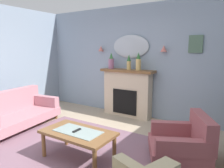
{
  "coord_description": "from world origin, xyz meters",
  "views": [
    {
      "loc": [
        2.04,
        -2.13,
        1.65
      ],
      "look_at": [
        -0.14,
        1.29,
        0.97
      ],
      "focal_mm": 33.44,
      "sensor_mm": 36.0,
      "label": 1
    }
  ],
  "objects_px": {
    "wall_sconce_right": "(164,49)",
    "tv_remote": "(77,131)",
    "floral_couch": "(15,112)",
    "fireplace": "(127,93)",
    "mantel_vase_centre": "(129,62)",
    "mantel_vase_left": "(138,62)",
    "mantel_vase_right": "(111,62)",
    "wall_sconce_left": "(101,49)",
    "framed_picture": "(196,44)",
    "wall_mirror": "(131,47)",
    "armchair_by_coffee_table": "(184,141)",
    "coffee_table": "(78,135)"
  },
  "relations": [
    {
      "from": "wall_mirror",
      "to": "coffee_table",
      "type": "distance_m",
      "value": 2.75
    },
    {
      "from": "wall_sconce_left",
      "to": "tv_remote",
      "type": "relative_size",
      "value": 0.88
    },
    {
      "from": "mantel_vase_left",
      "to": "wall_mirror",
      "type": "xyz_separation_m",
      "value": [
        -0.3,
        0.17,
        0.36
      ]
    },
    {
      "from": "fireplace",
      "to": "armchair_by_coffee_table",
      "type": "distance_m",
      "value": 2.27
    },
    {
      "from": "wall_sconce_left",
      "to": "tv_remote",
      "type": "xyz_separation_m",
      "value": [
        1.21,
        -2.34,
        -1.21
      ]
    },
    {
      "from": "wall_sconce_right",
      "to": "armchair_by_coffee_table",
      "type": "relative_size",
      "value": 0.13
    },
    {
      "from": "mantel_vase_centre",
      "to": "armchair_by_coffee_table",
      "type": "bearing_deg",
      "value": -40.02
    },
    {
      "from": "fireplace",
      "to": "mantel_vase_left",
      "type": "bearing_deg",
      "value": -5.39
    },
    {
      "from": "mantel_vase_centre",
      "to": "floral_couch",
      "type": "bearing_deg",
      "value": -132.04
    },
    {
      "from": "fireplace",
      "to": "floral_couch",
      "type": "relative_size",
      "value": 0.75
    },
    {
      "from": "tv_remote",
      "to": "armchair_by_coffee_table",
      "type": "bearing_deg",
      "value": 30.49
    },
    {
      "from": "wall_sconce_right",
      "to": "tv_remote",
      "type": "relative_size",
      "value": 0.88
    },
    {
      "from": "wall_sconce_left",
      "to": "floral_couch",
      "type": "xyz_separation_m",
      "value": [
        -0.82,
        -2.03,
        -1.34
      ]
    },
    {
      "from": "fireplace",
      "to": "wall_sconce_left",
      "type": "distance_m",
      "value": 1.38
    },
    {
      "from": "floral_couch",
      "to": "framed_picture",
      "type": "bearing_deg",
      "value": 33.39
    },
    {
      "from": "wall_sconce_left",
      "to": "mantel_vase_centre",
      "type": "bearing_deg",
      "value": -7.59
    },
    {
      "from": "wall_sconce_right",
      "to": "mantel_vase_right",
      "type": "bearing_deg",
      "value": -174.73
    },
    {
      "from": "tv_remote",
      "to": "armchair_by_coffee_table",
      "type": "height_order",
      "value": "armchair_by_coffee_table"
    },
    {
      "from": "mantel_vase_centre",
      "to": "armchair_by_coffee_table",
      "type": "distance_m",
      "value": 2.43
    },
    {
      "from": "fireplace",
      "to": "mantel_vase_centre",
      "type": "bearing_deg",
      "value": -29.53
    },
    {
      "from": "coffee_table",
      "to": "tv_remote",
      "type": "xyz_separation_m",
      "value": [
        -0.02,
        -0.01,
        0.07
      ]
    },
    {
      "from": "wall_mirror",
      "to": "coffee_table",
      "type": "bearing_deg",
      "value": -80.97
    },
    {
      "from": "wall_sconce_right",
      "to": "framed_picture",
      "type": "height_order",
      "value": "framed_picture"
    },
    {
      "from": "fireplace",
      "to": "mantel_vase_centre",
      "type": "relative_size",
      "value": 3.73
    },
    {
      "from": "wall_mirror",
      "to": "framed_picture",
      "type": "relative_size",
      "value": 2.67
    },
    {
      "from": "mantel_vase_centre",
      "to": "wall_sconce_right",
      "type": "relative_size",
      "value": 2.61
    },
    {
      "from": "coffee_table",
      "to": "tv_remote",
      "type": "relative_size",
      "value": 6.88
    },
    {
      "from": "wall_sconce_right",
      "to": "tv_remote",
      "type": "bearing_deg",
      "value": -101.77
    },
    {
      "from": "wall_sconce_left",
      "to": "framed_picture",
      "type": "bearing_deg",
      "value": 1.46
    },
    {
      "from": "framed_picture",
      "to": "fireplace",
      "type": "bearing_deg",
      "value": -174.23
    },
    {
      "from": "framed_picture",
      "to": "floral_couch",
      "type": "xyz_separation_m",
      "value": [
        -3.17,
        -2.09,
        -1.43
      ]
    },
    {
      "from": "mantel_vase_left",
      "to": "tv_remote",
      "type": "height_order",
      "value": "mantel_vase_left"
    },
    {
      "from": "fireplace",
      "to": "wall_sconce_right",
      "type": "bearing_deg",
      "value": 6.16
    },
    {
      "from": "wall_sconce_right",
      "to": "floral_couch",
      "type": "bearing_deg",
      "value": -141.16
    },
    {
      "from": "wall_sconce_right",
      "to": "framed_picture",
      "type": "xyz_separation_m",
      "value": [
        0.65,
        0.06,
        0.09
      ]
    },
    {
      "from": "floral_couch",
      "to": "mantel_vase_left",
      "type": "bearing_deg",
      "value": 44.09
    },
    {
      "from": "mantel_vase_right",
      "to": "wall_sconce_left",
      "type": "distance_m",
      "value": 0.53
    },
    {
      "from": "mantel_vase_right",
      "to": "wall_sconce_right",
      "type": "relative_size",
      "value": 2.92
    },
    {
      "from": "mantel_vase_right",
      "to": "fireplace",
      "type": "bearing_deg",
      "value": 3.6
    },
    {
      "from": "mantel_vase_right",
      "to": "mantel_vase_left",
      "type": "height_order",
      "value": "mantel_vase_left"
    },
    {
      "from": "mantel_vase_right",
      "to": "wall_mirror",
      "type": "xyz_separation_m",
      "value": [
        0.45,
        0.17,
        0.37
      ]
    },
    {
      "from": "mantel_vase_right",
      "to": "mantel_vase_centre",
      "type": "bearing_deg",
      "value": -0.0
    },
    {
      "from": "fireplace",
      "to": "armchair_by_coffee_table",
      "type": "relative_size",
      "value": 1.25
    },
    {
      "from": "mantel_vase_left",
      "to": "wall_sconce_right",
      "type": "height_order",
      "value": "wall_sconce_right"
    },
    {
      "from": "tv_remote",
      "to": "floral_couch",
      "type": "bearing_deg",
      "value": 171.41
    },
    {
      "from": "floral_couch",
      "to": "wall_sconce_left",
      "type": "bearing_deg",
      "value": 67.93
    },
    {
      "from": "mantel_vase_right",
      "to": "wall_sconce_left",
      "type": "xyz_separation_m",
      "value": [
        -0.4,
        0.12,
        0.32
      ]
    },
    {
      "from": "framed_picture",
      "to": "tv_remote",
      "type": "xyz_separation_m",
      "value": [
        -1.14,
        -2.4,
        -1.3
      ]
    },
    {
      "from": "mantel_vase_left",
      "to": "framed_picture",
      "type": "bearing_deg",
      "value": 8.53
    },
    {
      "from": "mantel_vase_left",
      "to": "armchair_by_coffee_table",
      "type": "height_order",
      "value": "mantel_vase_left"
    }
  ]
}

